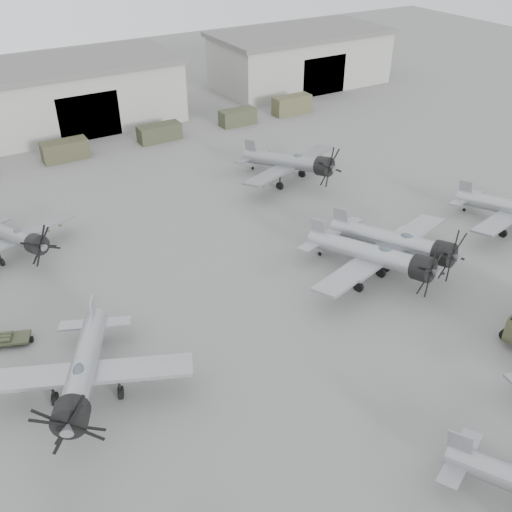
{
  "coord_description": "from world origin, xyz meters",
  "views": [
    {
      "loc": [
        -18.32,
        -18.24,
        28.11
      ],
      "look_at": [
        1.97,
        15.83,
        2.5
      ],
      "focal_mm": 40.0,
      "sensor_mm": 36.0,
      "label": 1
    }
  ],
  "objects": [
    {
      "name": "hangar_right",
      "position": [
        38.0,
        61.96,
        4.37
      ],
      "size": [
        29.0,
        14.8,
        8.7
      ],
      "color": "#97978D",
      "rests_on": "ground"
    },
    {
      "name": "support_truck_5",
      "position": [
        19.33,
        50.0,
        1.09
      ],
      "size": [
        5.13,
        2.2,
        2.17
      ],
      "primitive_type": "cube",
      "color": "#383D28",
      "rests_on": "ground"
    },
    {
      "name": "support_truck_3",
      "position": [
        -4.88,
        50.0,
        1.2
      ],
      "size": [
        5.53,
        2.2,
        2.4
      ],
      "primitive_type": "cube",
      "color": "#393A26",
      "rests_on": "ground"
    },
    {
      "name": "aircraft_far_0",
      "position": [
        -14.48,
        29.89,
        2.11
      ],
      "size": [
        11.48,
        10.36,
        4.63
      ],
      "rotation": [
        0.0,
        0.0,
        0.36
      ],
      "color": "gray",
      "rests_on": "ground"
    },
    {
      "name": "hangar_center",
      "position": [
        0.0,
        61.96,
        4.37
      ],
      "size": [
        29.0,
        14.8,
        8.7
      ],
      "color": "#97978D",
      "rests_on": "ground"
    },
    {
      "name": "support_truck_6",
      "position": [
        28.47,
        50.0,
        1.31
      ],
      "size": [
        5.77,
        2.2,
        2.63
      ],
      "primitive_type": "cube",
      "color": "#4A4A30",
      "rests_on": "ground"
    },
    {
      "name": "support_truck_4",
      "position": [
        7.51,
        50.0,
        1.08
      ],
      "size": [
        5.67,
        2.2,
        2.15
      ],
      "primitive_type": "cube",
      "color": "#343925",
      "rests_on": "ground"
    },
    {
      "name": "aircraft_mid_2",
      "position": [
        10.56,
        10.65,
        2.5
      ],
      "size": [
        13.81,
        12.43,
        5.51
      ],
      "rotation": [
        0.0,
        0.0,
        0.27
      ],
      "color": "#9C9FA5",
      "rests_on": "ground"
    },
    {
      "name": "ground",
      "position": [
        0.0,
        0.0,
        0.0
      ],
      "size": [
        220.0,
        220.0,
        0.0
      ],
      "primitive_type": "plane",
      "color": "#61615E",
      "rests_on": "ground"
    },
    {
      "name": "aircraft_extra_15",
      "position": [
        13.56,
        11.31,
        2.5
      ],
      "size": [
        13.81,
        12.43,
        5.51
      ],
      "rotation": [
        0.0,
        0.0,
        0.27
      ],
      "color": "#9C9FA5",
      "rests_on": "ground"
    },
    {
      "name": "aircraft_mid_1",
      "position": [
        -14.37,
        9.7,
        2.53
      ],
      "size": [
        13.6,
        12.32,
        5.55
      ],
      "rotation": [
        0.0,
        0.0,
        -0.41
      ],
      "color": "#9C9EA5",
      "rests_on": "ground"
    },
    {
      "name": "aircraft_far_1",
      "position": [
        15.28,
        30.17,
        2.51
      ],
      "size": [
        13.75,
        12.39,
        5.53
      ],
      "rotation": [
        0.0,
        0.0,
        0.34
      ],
      "color": "gray",
      "rests_on": "ground"
    }
  ]
}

